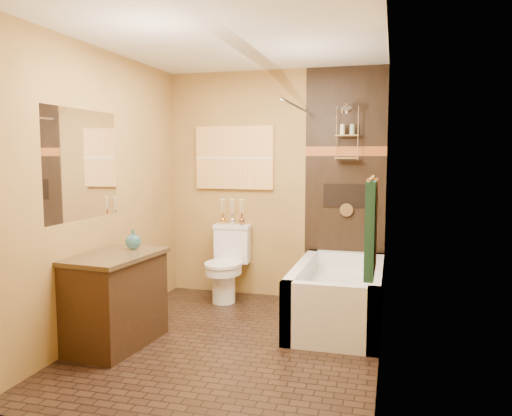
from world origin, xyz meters
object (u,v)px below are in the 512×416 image
(bathtub, at_px, (338,300))
(toilet, at_px, (227,263))
(sunset_painting, at_px, (234,158))
(vanity, at_px, (115,299))

(bathtub, height_order, toilet, toilet)
(sunset_painting, xyz_separation_m, vanity, (-0.47, -1.77, -1.16))
(sunset_painting, bearing_deg, bathtub, -30.03)
(vanity, bearing_deg, bathtub, 36.34)
(sunset_painting, height_order, vanity, sunset_painting)
(toilet, bearing_deg, bathtub, -23.02)
(sunset_painting, relative_size, bathtub, 0.60)
(sunset_painting, distance_m, toilet, 1.17)
(toilet, bearing_deg, vanity, -110.31)
(toilet, bearing_deg, sunset_painting, 87.07)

